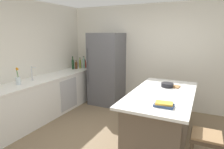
{
  "coord_description": "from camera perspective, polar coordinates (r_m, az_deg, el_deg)",
  "views": [
    {
      "loc": [
        1.12,
        -2.68,
        1.88
      ],
      "look_at": [
        -0.69,
        1.04,
        1.0
      ],
      "focal_mm": 31.09,
      "sensor_mm": 36.0,
      "label": 1
    }
  ],
  "objects": [
    {
      "name": "gin_bottle",
      "position": [
        5.61,
        -8.27,
        3.28
      ],
      "size": [
        0.07,
        0.07,
        0.33
      ],
      "color": "#8CB79E",
      "rests_on": "counter_run_left"
    },
    {
      "name": "syrup_bottle",
      "position": [
        5.53,
        -10.49,
        2.69
      ],
      "size": [
        0.07,
        0.07,
        0.24
      ],
      "color": "#5B3319",
      "rests_on": "counter_run_left"
    },
    {
      "name": "bar_stool",
      "position": [
        2.77,
        25.85,
        -17.83
      ],
      "size": [
        0.36,
        0.36,
        0.69
      ],
      "color": "#473828",
      "rests_on": "ground_plane"
    },
    {
      "name": "wine_bottle",
      "position": [
        5.47,
        -11.43,
        3.03
      ],
      "size": [
        0.07,
        0.07,
        0.36
      ],
      "color": "#19381E",
      "rests_on": "counter_run_left"
    },
    {
      "name": "sink_faucet",
      "position": [
        4.41,
        -22.42,
        0.42
      ],
      "size": [
        0.15,
        0.05,
        0.3
      ],
      "color": "silver",
      "rests_on": "counter_run_left"
    },
    {
      "name": "kitchen_island",
      "position": [
        3.51,
        14.2,
        -12.2
      ],
      "size": [
        0.99,
        1.95,
        0.91
      ],
      "color": "brown",
      "rests_on": "ground_plane"
    },
    {
      "name": "cookbook_stack",
      "position": [
        2.73,
        15.05,
        -8.53
      ],
      "size": [
        0.26,
        0.17,
        0.06
      ],
      "color": "#334770",
      "rests_on": "kitchen_island"
    },
    {
      "name": "wall_left",
      "position": [
        4.5,
        -27.04,
        3.3
      ],
      "size": [
        0.1,
        6.0,
        2.6
      ],
      "primitive_type": "cube",
      "color": "silver",
      "rests_on": "ground_plane"
    },
    {
      "name": "flower_vase",
      "position": [
        4.15,
        -25.9,
        -1.33
      ],
      "size": [
        0.09,
        0.09,
        0.34
      ],
      "color": "silver",
      "rests_on": "counter_run_left"
    },
    {
      "name": "refrigerator",
      "position": [
        5.17,
        -1.56,
        1.61
      ],
      "size": [
        0.81,
        0.75,
        1.89
      ],
      "color": "#56565B",
      "rests_on": "ground_plane"
    },
    {
      "name": "counter_run_left",
      "position": [
        4.74,
        -18.49,
        -6.12
      ],
      "size": [
        0.64,
        3.21,
        0.91
      ],
      "color": "silver",
      "rests_on": "ground_plane"
    },
    {
      "name": "hot_sauce_bottle",
      "position": [
        5.69,
        -7.77,
        2.93
      ],
      "size": [
        0.05,
        0.05,
        0.23
      ],
      "color": "red",
      "rests_on": "counter_run_left"
    },
    {
      "name": "ground_plane",
      "position": [
        3.46,
        2.9,
        -20.94
      ],
      "size": [
        7.2,
        7.2,
        0.0
      ],
      "primitive_type": "plane",
      "color": "#7A664C"
    },
    {
      "name": "mixing_bowl",
      "position": [
        3.71,
        15.95,
        -2.97
      ],
      "size": [
        0.22,
        0.22,
        0.07
      ],
      "color": "black",
      "rests_on": "kitchen_island"
    },
    {
      "name": "wall_rear",
      "position": [
        5.08,
        13.07,
        5.18
      ],
      "size": [
        6.0,
        0.1,
        2.6
      ],
      "primitive_type": "cube",
      "color": "silver",
      "rests_on": "ground_plane"
    },
    {
      "name": "olive_oil_bottle",
      "position": [
        5.57,
        -9.37,
        3.11
      ],
      "size": [
        0.06,
        0.06,
        0.31
      ],
      "color": "olive",
      "rests_on": "counter_run_left"
    },
    {
      "name": "cutting_board",
      "position": [
        3.77,
        17.14,
        -3.26
      ],
      "size": [
        0.3,
        0.22,
        0.02
      ],
      "color": "#9E7042",
      "rests_on": "kitchen_island"
    }
  ]
}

